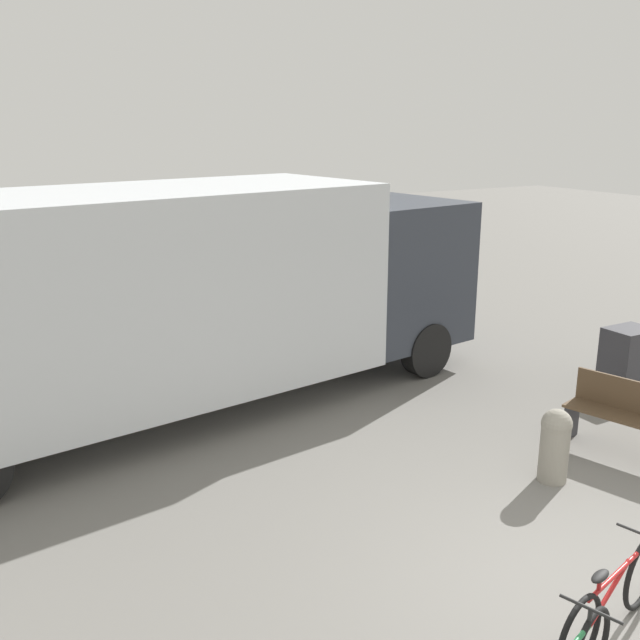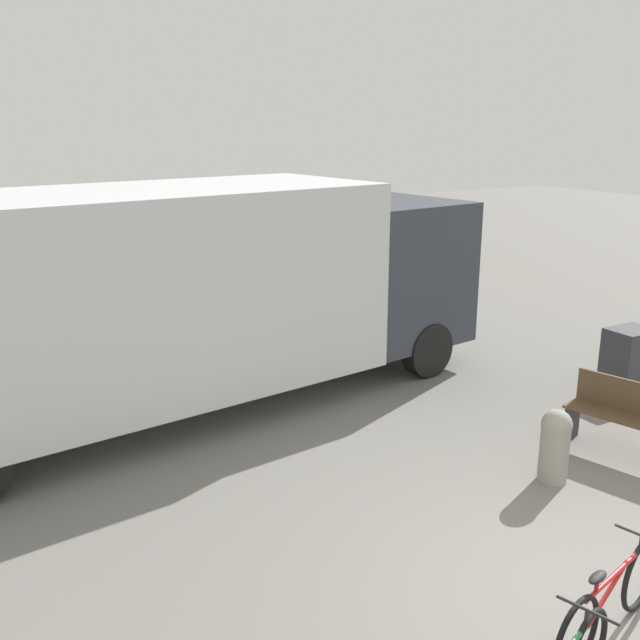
% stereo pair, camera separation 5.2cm
% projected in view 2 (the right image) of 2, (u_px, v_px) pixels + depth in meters
% --- Properties ---
extents(ground_plane, '(60.00, 60.00, 0.00)m').
position_uv_depth(ground_plane, '(607.00, 611.00, 5.91)').
color(ground_plane, slate).
extents(delivery_truck, '(9.75, 3.82, 3.09)m').
position_uv_depth(delivery_truck, '(169.00, 292.00, 9.58)').
color(delivery_truck, silver).
rests_on(delivery_truck, ground).
extents(park_bench, '(0.80, 1.59, 0.91)m').
position_uv_depth(park_bench, '(633.00, 417.00, 8.55)').
color(park_bench, brown).
rests_on(park_bench, ground).
extents(bicycle_middle, '(1.70, 0.57, 0.73)m').
position_uv_depth(bicycle_middle, '(611.00, 601.00, 5.50)').
color(bicycle_middle, black).
rests_on(bicycle_middle, ground).
extents(bollard_near_bench, '(0.34, 0.34, 0.86)m').
position_uv_depth(bollard_near_bench, '(555.00, 443.00, 7.93)').
color(bollard_near_bench, gray).
rests_on(bollard_near_bench, ground).
extents(utility_box, '(0.70, 0.54, 0.94)m').
position_uv_depth(utility_box, '(629.00, 359.00, 10.72)').
color(utility_box, '#38383D').
rests_on(utility_box, ground).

